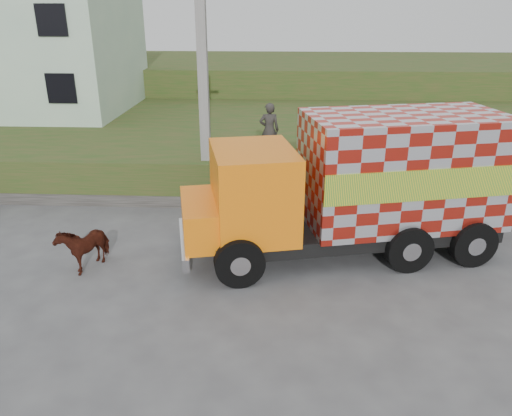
# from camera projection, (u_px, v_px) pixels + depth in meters

# --- Properties ---
(ground) EXTENTS (120.00, 120.00, 0.00)m
(ground) POSITION_uv_depth(u_px,v_px,m) (222.00, 268.00, 12.76)
(ground) COLOR #474749
(ground) RESTS_ON ground
(embankment) EXTENTS (40.00, 12.00, 1.50)m
(embankment) POSITION_uv_depth(u_px,v_px,m) (247.00, 141.00, 21.72)
(embankment) COLOR #274C19
(embankment) RESTS_ON ground
(embankment_far) EXTENTS (40.00, 12.00, 3.00)m
(embankment_far) POSITION_uv_depth(u_px,v_px,m) (260.00, 83.00, 32.53)
(embankment_far) COLOR #274C19
(embankment_far) RESTS_ON ground
(retaining_strip) EXTENTS (16.00, 0.50, 0.40)m
(retaining_strip) POSITION_uv_depth(u_px,v_px,m) (176.00, 200.00, 16.66)
(retaining_strip) COLOR #595651
(retaining_strip) RESTS_ON ground
(building) EXTENTS (10.00, 8.00, 6.00)m
(building) POSITION_uv_depth(u_px,v_px,m) (20.00, 45.00, 23.59)
(building) COLOR beige
(building) RESTS_ON embankment
(utility_pole) EXTENTS (1.20, 0.30, 8.00)m
(utility_pole) POSITION_uv_depth(u_px,v_px,m) (203.00, 80.00, 15.52)
(utility_pole) COLOR gray
(utility_pole) RESTS_ON ground
(cargo_truck) EXTENTS (8.70, 4.40, 3.72)m
(cargo_truck) POSITION_uv_depth(u_px,v_px,m) (360.00, 185.00, 12.95)
(cargo_truck) COLOR black
(cargo_truck) RESTS_ON ground
(cow) EXTENTS (1.14, 1.56, 1.20)m
(cow) POSITION_uv_depth(u_px,v_px,m) (84.00, 245.00, 12.63)
(cow) COLOR black
(cow) RESTS_ON ground
(pedestrian) EXTENTS (0.68, 0.47, 1.81)m
(pedestrian) POSITION_uv_depth(u_px,v_px,m) (269.00, 130.00, 16.48)
(pedestrian) COLOR #312F2C
(pedestrian) RESTS_ON embankment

